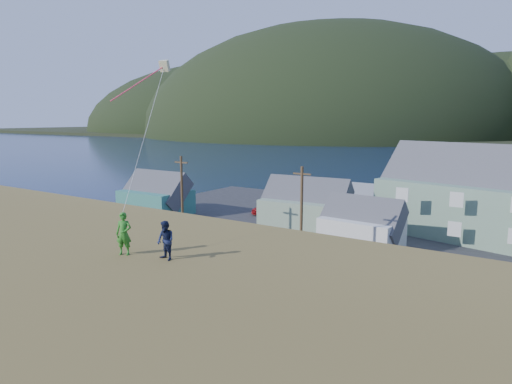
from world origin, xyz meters
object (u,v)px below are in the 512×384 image
kite_flyer_green (124,234)px  kite_flyer_navy (166,241)px  shed_palegreen_far (429,196)px  shed_palegreen_near (305,206)px  shed_teal (156,195)px  wharf (407,196)px  shed_white (362,225)px

kite_flyer_green → kite_flyer_navy: (1.80, 0.40, -0.09)m
shed_palegreen_far → kite_flyer_green: bearing=-103.3°
shed_palegreen_near → shed_palegreen_far: 17.77m
shed_palegreen_near → kite_flyer_green: kite_flyer_green is taller
shed_teal → shed_palegreen_near: size_ratio=0.86×
wharf → kite_flyer_navy: bearing=-83.4°
wharf → shed_palegreen_far: shed_palegreen_far is taller
shed_white → shed_palegreen_far: 18.77m
shed_palegreen_near → shed_teal: bearing=-173.1°
wharf → kite_flyer_green: 60.30m
shed_palegreen_near → kite_flyer_navy: kite_flyer_navy is taller
wharf → shed_teal: shed_teal is taller
shed_palegreen_far → shed_teal: bearing=-160.6°
shed_palegreen_far → kite_flyer_navy: (1.14, -47.93, 5.36)m
shed_white → kite_flyer_green: size_ratio=4.76×
shed_palegreen_near → wharf: bearing=76.7°
shed_teal → shed_palegreen_near: shed_palegreen_near is taller
kite_flyer_navy → shed_white: bearing=107.4°
shed_teal → shed_palegreen_far: size_ratio=0.79×
shed_palegreen_near → shed_white: size_ratio=1.27×
kite_flyer_navy → shed_teal: bearing=147.6°
shed_palegreen_far → kite_flyer_green: (-0.66, -48.33, 5.45)m
shed_teal → shed_palegreen_far: (29.65, 18.44, 0.02)m
shed_palegreen_near → shed_palegreen_far: (10.02, 14.67, -0.07)m
shed_teal → kite_flyer_navy: kite_flyer_navy is taller
wharf → kite_flyer_navy: size_ratio=17.70×
kite_flyer_green → shed_white: bearing=66.1°
shed_palegreen_near → kite_flyer_navy: size_ratio=6.85×
kite_flyer_green → shed_palegreen_far: bearing=62.8°
wharf → shed_teal: (-23.93, -29.72, 2.11)m
wharf → kite_flyer_green: kite_flyer_green is taller
shed_teal → shed_white: bearing=-0.4°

